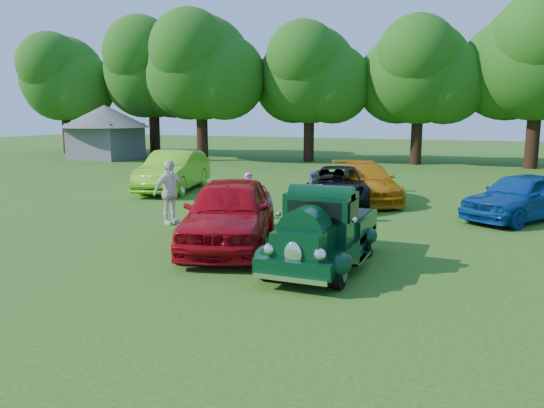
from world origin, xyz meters
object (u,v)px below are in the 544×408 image
at_px(back_car_black, 338,186).
at_px(spectator_pink, 249,196).
at_px(hero_pickup, 323,234).
at_px(back_car_lime, 174,171).
at_px(red_convertible, 230,212).
at_px(spectator_grey, 313,197).
at_px(back_car_orange, 365,183).
at_px(gazebo, 105,126).
at_px(back_car_blue, 521,197).
at_px(spectator_white, 169,192).

relative_size(back_car_black, spectator_pink, 3.36).
height_order(hero_pickup, back_car_lime, back_car_lime).
bearing_deg(red_convertible, spectator_grey, 54.29).
relative_size(back_car_orange, spectator_grey, 3.01).
relative_size(spectator_pink, spectator_grey, 0.91).
height_order(spectator_pink, gazebo, gazebo).
bearing_deg(gazebo, back_car_black, -31.28).
bearing_deg(back_car_blue, hero_pickup, -86.65).
bearing_deg(hero_pickup, red_convertible, 163.98).
relative_size(back_car_blue, gazebo, 0.68).
distance_m(back_car_black, spectator_pink, 4.14).
bearing_deg(spectator_pink, back_car_black, 29.37).
xyz_separation_m(hero_pickup, spectator_pink, (-3.66, 4.06, 0.03)).
height_order(back_car_blue, spectator_pink, back_car_blue).
bearing_deg(hero_pickup, gazebo, 137.98).
relative_size(hero_pickup, spectator_pink, 2.84).
bearing_deg(back_car_orange, red_convertible, -126.84).
bearing_deg(back_car_black, back_car_lime, 162.27).
height_order(back_car_lime, spectator_white, spectator_white).
distance_m(red_convertible, spectator_pink, 3.44).
relative_size(back_car_lime, spectator_grey, 3.20).
xyz_separation_m(back_car_lime, back_car_orange, (8.22, 0.42, -0.15)).
distance_m(hero_pickup, red_convertible, 2.79).
xyz_separation_m(back_car_orange, spectator_grey, (-0.54, -4.71, 0.10)).
height_order(back_car_lime, spectator_grey, back_car_lime).
relative_size(back_car_lime, spectator_white, 2.67).
xyz_separation_m(back_car_black, back_car_blue, (6.04, -0.61, 0.05)).
bearing_deg(back_car_lime, spectator_pink, -51.92).
relative_size(back_car_orange, spectator_white, 2.52).
bearing_deg(spectator_pink, back_car_lime, 107.57).
xyz_separation_m(hero_pickup, back_car_black, (-1.81, 7.77, -0.02)).
bearing_deg(back_car_black, back_car_orange, 44.77).
xyz_separation_m(spectator_grey, gazebo, (-21.11, 16.25, 1.59)).
height_order(spectator_grey, spectator_white, spectator_white).
bearing_deg(back_car_lime, spectator_grey, -42.82).
relative_size(spectator_grey, spectator_white, 0.84).
bearing_deg(spectator_pink, spectator_white, -174.59).
bearing_deg(back_car_lime, back_car_orange, -10.71).
height_order(back_car_black, spectator_pink, spectator_pink).
relative_size(back_car_lime, back_car_orange, 1.06).
bearing_deg(back_car_lime, back_car_black, -19.24).
height_order(back_car_black, spectator_grey, spectator_grey).
distance_m(back_car_orange, spectator_grey, 4.74).
bearing_deg(red_convertible, back_car_blue, 24.41).
distance_m(back_car_black, spectator_grey, 3.56).
relative_size(back_car_lime, gazebo, 0.81).
bearing_deg(back_car_black, spectator_grey, -98.73).
distance_m(hero_pickup, back_car_blue, 8.31).
xyz_separation_m(red_convertible, back_car_orange, (1.61, 8.15, -0.15)).
bearing_deg(spectator_white, hero_pickup, -95.97).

